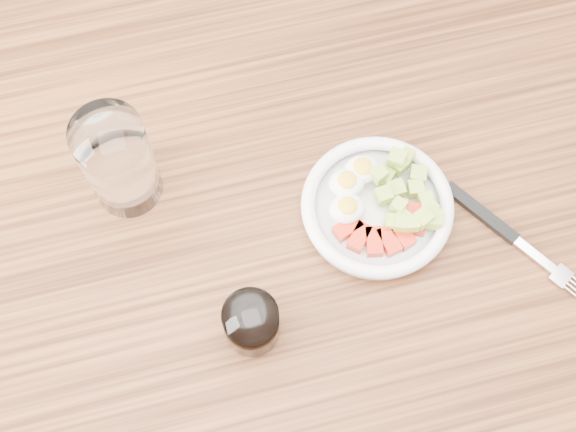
# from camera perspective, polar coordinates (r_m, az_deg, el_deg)

# --- Properties ---
(ground) EXTENTS (4.00, 4.00, 0.00)m
(ground) POSITION_cam_1_polar(r_m,az_deg,el_deg) (1.72, 0.41, -10.21)
(ground) COLOR brown
(ground) RESTS_ON ground
(dining_table) EXTENTS (1.50, 0.90, 0.77)m
(dining_table) POSITION_cam_1_polar(r_m,az_deg,el_deg) (1.07, 0.65, -2.96)
(dining_table) COLOR brown
(dining_table) RESTS_ON ground
(bowl) EXTENTS (0.19, 0.19, 0.05)m
(bowl) POSITION_cam_1_polar(r_m,az_deg,el_deg) (0.98, 6.39, 0.76)
(bowl) COLOR white
(bowl) RESTS_ON dining_table
(fork) EXTENTS (0.13, 0.19, 0.01)m
(fork) POSITION_cam_1_polar(r_m,az_deg,el_deg) (1.01, 14.89, -0.86)
(fork) COLOR black
(fork) RESTS_ON dining_table
(water_glass) EXTENTS (0.08, 0.08, 0.15)m
(water_glass) POSITION_cam_1_polar(r_m,az_deg,el_deg) (0.95, -11.98, 3.81)
(water_glass) COLOR white
(water_glass) RESTS_ON dining_table
(coffee_glass) EXTENTS (0.06, 0.06, 0.07)m
(coffee_glass) POSITION_cam_1_polar(r_m,az_deg,el_deg) (0.91, -2.61, -7.62)
(coffee_glass) COLOR white
(coffee_glass) RESTS_ON dining_table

